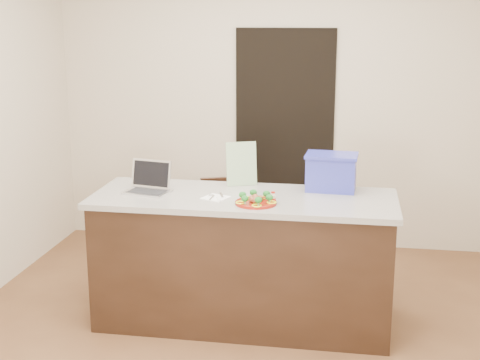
% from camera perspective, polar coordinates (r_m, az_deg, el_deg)
% --- Properties ---
extents(ground, '(4.00, 4.00, 0.00)m').
position_cam_1_polar(ground, '(4.63, -0.21, -13.25)').
color(ground, brown).
rests_on(ground, ground).
extents(room_shell, '(4.00, 4.00, 4.00)m').
position_cam_1_polar(room_shell, '(4.14, -0.23, 7.08)').
color(room_shell, white).
rests_on(room_shell, ground).
extents(doorway, '(0.90, 0.02, 2.00)m').
position_cam_1_polar(doorway, '(6.17, 3.81, 3.51)').
color(doorway, black).
rests_on(doorway, ground).
extents(island, '(2.06, 0.76, 0.92)m').
position_cam_1_polar(island, '(4.66, 0.30, -6.81)').
color(island, black).
rests_on(island, ground).
extents(plate, '(0.27, 0.27, 0.02)m').
position_cam_1_polar(plate, '(4.33, 1.36, -1.93)').
color(plate, maroon).
rests_on(plate, island).
extents(meatballs, '(0.10, 0.11, 0.04)m').
position_cam_1_polar(meatballs, '(4.33, 1.30, -1.59)').
color(meatballs, brown).
rests_on(meatballs, plate).
extents(broccoli, '(0.23, 0.22, 0.04)m').
position_cam_1_polar(broccoli, '(4.32, 1.36, -1.39)').
color(broccoli, '#16541C').
rests_on(broccoli, plate).
extents(pepper_rings, '(0.26, 0.26, 0.01)m').
position_cam_1_polar(pepper_rings, '(4.33, 1.36, -1.81)').
color(pepper_rings, '#F3F91A').
rests_on(pepper_rings, plate).
extents(napkin, '(0.20, 0.20, 0.01)m').
position_cam_1_polar(napkin, '(4.47, -2.10, -1.52)').
color(napkin, white).
rests_on(napkin, island).
extents(fork, '(0.03, 0.14, 0.00)m').
position_cam_1_polar(fork, '(4.48, -2.34, -1.42)').
color(fork, '#AFAFB4').
rests_on(fork, napkin).
extents(knife, '(0.05, 0.21, 0.01)m').
position_cam_1_polar(knife, '(4.45, -1.77, -1.52)').
color(knife, white).
rests_on(knife, napkin).
extents(yogurt_bottle, '(0.04, 0.04, 0.08)m').
position_cam_1_polar(yogurt_bottle, '(4.35, 2.84, -1.58)').
color(yogurt_bottle, silver).
rests_on(yogurt_bottle, island).
extents(laptop, '(0.33, 0.29, 0.21)m').
position_cam_1_polar(laptop, '(4.67, -7.76, -0.27)').
color(laptop, silver).
rests_on(laptop, island).
extents(leaflet, '(0.22, 0.13, 0.31)m').
position_cam_1_polar(leaflet, '(4.77, 0.12, 1.39)').
color(leaflet, silver).
rests_on(leaflet, island).
extents(blue_box, '(0.37, 0.28, 0.26)m').
position_cam_1_polar(blue_box, '(4.69, 7.79, 0.70)').
color(blue_box, '#2D33A4').
rests_on(blue_box, island).
extents(chair, '(0.49, 0.50, 0.86)m').
position_cam_1_polar(chair, '(5.32, -1.52, -3.87)').
color(chair, black).
rests_on(chair, ground).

